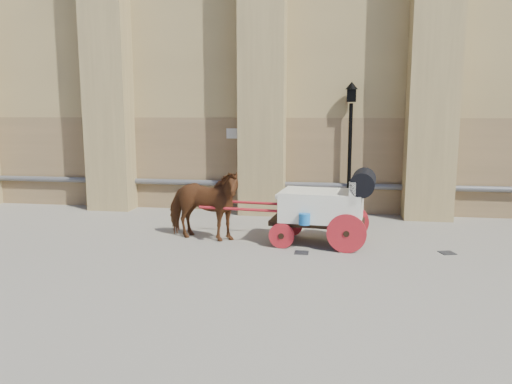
# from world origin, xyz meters

# --- Properties ---
(ground) EXTENTS (90.00, 90.00, 0.00)m
(ground) POSITION_xyz_m (0.00, 0.00, 0.00)
(ground) COLOR #6C665B
(ground) RESTS_ON ground
(horse) EXTENTS (2.28, 1.39, 1.79)m
(horse) POSITION_xyz_m (-1.99, 0.11, 0.90)
(horse) COLOR brown
(horse) RESTS_ON ground
(carriage) EXTENTS (4.30, 1.59, 1.84)m
(carriage) POSITION_xyz_m (1.09, 0.14, 0.99)
(carriage) COLOR black
(carriage) RESTS_ON ground
(street_lamp) EXTENTS (0.38, 0.38, 4.08)m
(street_lamp) POSITION_xyz_m (1.68, 3.72, 2.18)
(street_lamp) COLOR black
(street_lamp) RESTS_ON ground
(drain_grate_near) EXTENTS (0.32, 0.32, 0.01)m
(drain_grate_near) POSITION_xyz_m (0.53, -0.69, 0.01)
(drain_grate_near) COLOR black
(drain_grate_near) RESTS_ON ground
(drain_grate_far) EXTENTS (0.40, 0.40, 0.01)m
(drain_grate_far) POSITION_xyz_m (3.82, -0.19, 0.01)
(drain_grate_far) COLOR black
(drain_grate_far) RESTS_ON ground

